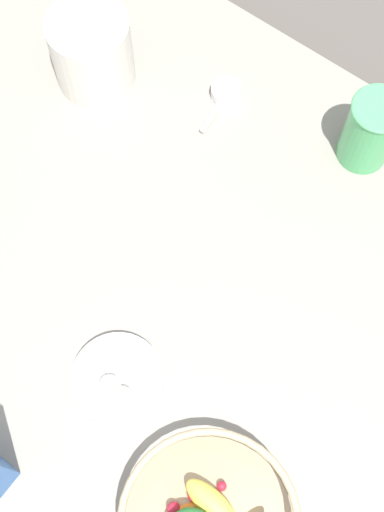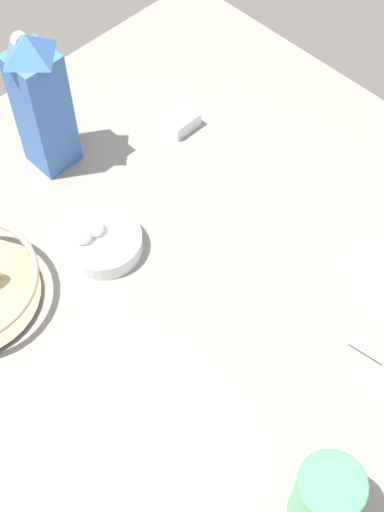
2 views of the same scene
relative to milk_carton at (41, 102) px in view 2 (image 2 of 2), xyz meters
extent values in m
plane|color=#4C4742|center=(-0.02, 0.32, -0.18)|extent=(6.00, 6.00, 0.00)
cube|color=gray|center=(-0.02, 0.32, -0.16)|extent=(1.02, 1.02, 0.04)
cube|color=#3D6BB2|center=(0.00, 0.00, -0.02)|extent=(0.07, 0.07, 0.23)
pyramid|color=#3D6BB2|center=(0.00, 0.00, 0.11)|extent=(0.07, 0.07, 0.04)
cylinder|color=white|center=(0.00, -0.02, 0.11)|extent=(0.02, 0.01, 0.02)
cylinder|color=#4CB266|center=(0.14, 0.71, -0.07)|extent=(0.08, 0.08, 0.13)
torus|color=#4CB266|center=(0.14, 0.71, -0.01)|extent=(0.08, 0.08, 0.01)
cube|color=silver|center=(-0.21, 0.10, -0.12)|extent=(0.06, 0.06, 0.03)
cube|color=brown|center=(-0.21, 0.10, -0.12)|extent=(0.05, 0.05, 0.02)
cylinder|color=white|center=(-0.08, 0.62, -0.12)|extent=(0.02, 0.06, 0.01)
cylinder|color=white|center=(0.06, 0.21, -0.12)|extent=(0.12, 0.12, 0.03)
sphere|color=silver|center=(0.09, 0.19, -0.09)|extent=(0.03, 0.03, 0.03)
sphere|color=silver|center=(0.06, 0.19, -0.09)|extent=(0.03, 0.03, 0.03)
camera|label=1|loc=(0.26, 0.11, 0.84)|focal=50.00mm
camera|label=2|loc=(0.42, 0.76, 0.81)|focal=50.00mm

